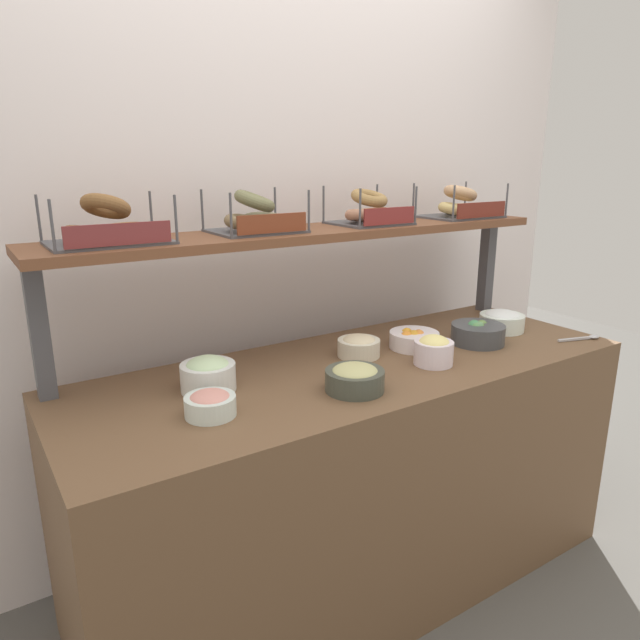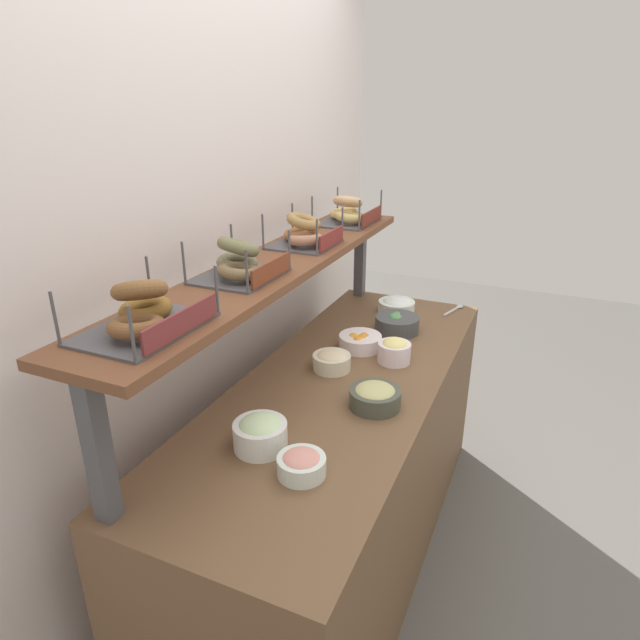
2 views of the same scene
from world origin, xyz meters
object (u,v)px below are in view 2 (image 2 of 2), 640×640
bowl_egg_salad (394,350)px  bowl_fruit_salad (360,341)px  bagel_basket_plain (348,213)px  bowl_veggie_mix (397,323)px  bagel_basket_everything (304,234)px  serving_spoon_near_plate (456,309)px  bowl_scallion_spread (260,433)px  bagel_basket_cinnamon_raisin (143,313)px  bowl_lox_spread (301,464)px  bowl_potato_salad (332,360)px  bowl_hummus (375,396)px  bagel_basket_poppy (240,263)px  bowl_cream_cheese (396,306)px

bowl_egg_salad → bowl_fruit_salad: size_ratio=0.73×
bowl_fruit_salad → bagel_basket_plain: 0.67m
bowl_veggie_mix → bagel_basket_everything: (-0.27, 0.33, 0.44)m
serving_spoon_near_plate → bagel_basket_plain: size_ratio=0.55×
bowl_scallion_spread → bagel_basket_cinnamon_raisin: bagel_basket_cinnamon_raisin is taller
bowl_lox_spread → bagel_basket_cinnamon_raisin: (-0.13, 0.37, 0.44)m
bagel_basket_everything → bowl_egg_salad: bearing=-94.0°
bowl_scallion_spread → bagel_basket_plain: 1.31m
bagel_basket_everything → bagel_basket_plain: same height
bagel_basket_everything → bowl_lox_spread: bearing=-155.4°
bowl_lox_spread → bagel_basket_plain: 1.41m
bowl_potato_salad → bowl_fruit_salad: (0.22, -0.04, -0.01)m
bowl_hummus → serving_spoon_near_plate: 1.04m
bagel_basket_everything → bagel_basket_plain: bearing=-0.7°
bowl_egg_salad → bagel_basket_poppy: (-0.44, 0.42, 0.43)m
bowl_fruit_salad → bowl_cream_cheese: (0.45, -0.03, 0.01)m
bowl_potato_salad → bagel_basket_everything: bagel_basket_everything is taller
bowl_fruit_salad → bagel_basket_poppy: bearing=153.4°
bowl_potato_salad → bagel_basket_plain: bearing=16.5°
bowl_fruit_salad → bagel_basket_everything: (-0.03, 0.24, 0.44)m
bagel_basket_cinnamon_raisin → serving_spoon_near_plate: bearing=-18.1°
bowl_egg_salad → bagel_basket_everything: bearing=86.0°
bowl_potato_salad → bowl_cream_cheese: 0.67m
bowl_hummus → bowl_fruit_salad: 0.47m
bowl_hummus → bagel_basket_everything: bagel_basket_everything is taller
bowl_cream_cheese → bowl_fruit_salad: bearing=176.6°
bowl_hummus → serving_spoon_near_plate: bowl_hummus is taller
bowl_potato_salad → bagel_basket_poppy: 0.56m
bagel_basket_poppy → bagel_basket_plain: bagel_basket_poppy is taller
bowl_hummus → bowl_lox_spread: size_ratio=1.28×
serving_spoon_near_plate → bagel_basket_poppy: 1.33m
bagel_basket_cinnamon_raisin → bowl_egg_salad: bearing=-23.8°
bagel_basket_cinnamon_raisin → bowl_hummus: bearing=-38.3°
bowl_scallion_spread → bagel_basket_poppy: (0.28, 0.22, 0.43)m
bowl_scallion_spread → bagel_basket_cinnamon_raisin: bearing=134.1°
bowl_lox_spread → bagel_basket_poppy: bearing=48.1°
bagel_basket_poppy → bowl_lox_spread: bearing=-131.9°
bowl_potato_salad → bagel_basket_everything: bearing=46.9°
bowl_egg_salad → bowl_fruit_salad: bowl_egg_salad is taller
bagel_basket_poppy → serving_spoon_near_plate: bearing=-25.6°
bowl_potato_salad → bowl_egg_salad: bearing=-51.6°
bowl_veggie_mix → bowl_egg_salad: bowl_egg_salad is taller
bowl_hummus → bowl_scallion_spread: bowl_scallion_spread is taller
bowl_lox_spread → bagel_basket_plain: (1.29, 0.37, 0.44)m
bowl_egg_salad → bagel_basket_everything: bagel_basket_everything is taller
bagel_basket_plain → bagel_basket_poppy: bearing=178.9°
bowl_lox_spread → bagel_basket_everything: 1.00m
bagel_basket_plain → bagel_basket_everything: bearing=179.3°
bowl_hummus → bagel_basket_everything: (0.39, 0.44, 0.44)m
bowl_cream_cheese → bagel_basket_cinnamon_raisin: 1.52m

